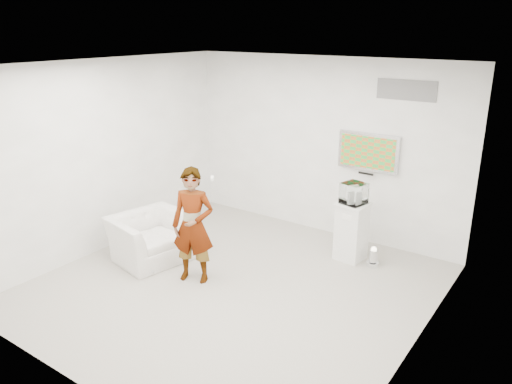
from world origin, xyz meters
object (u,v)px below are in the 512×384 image
armchair (151,238)px  tv (368,152)px  pedestal (351,231)px  person (193,226)px  floor_uplight (373,257)px

armchair → tv: bearing=-32.1°
armchair → pedestal: bearing=-42.8°
armchair → pedestal: size_ratio=1.21×
tv → person: bearing=-118.8°
tv → floor_uplight: 1.67m
tv → armchair: bearing=-134.1°
person → pedestal: (1.53, 1.89, -0.37)m
tv → person: (-1.43, -2.60, -0.72)m
armchair → floor_uplight: 3.40m
person → tv: bearing=40.0°
armchair → floor_uplight: bearing=-47.3°
person → armchair: 1.10m
person → floor_uplight: 2.75m
pedestal → tv: bearing=98.4°
tv → floor_uplight: size_ratio=3.36×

